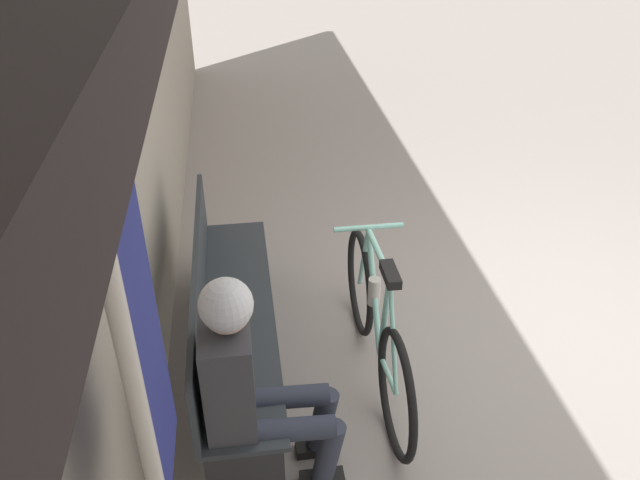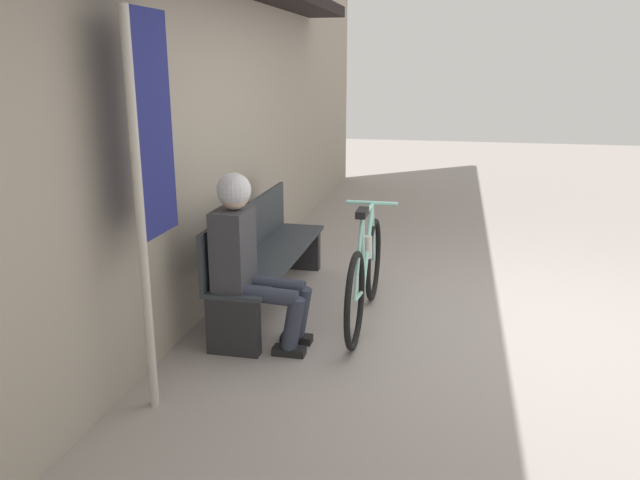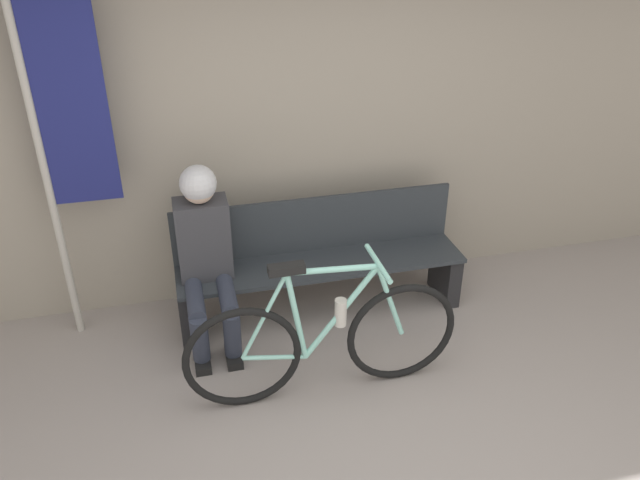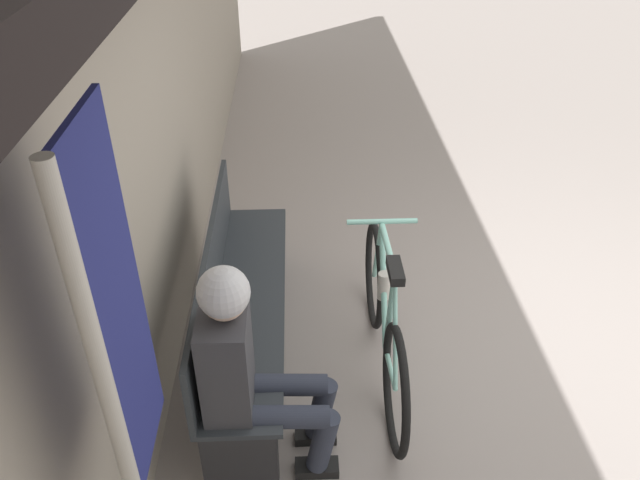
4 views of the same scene
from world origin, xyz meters
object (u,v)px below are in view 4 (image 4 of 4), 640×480
Objects in this scene: park_bench_near at (238,301)px; person_seated at (248,361)px; bicycle at (384,321)px; banner_pole at (124,373)px.

person_seated reaches higher than park_bench_near.
bicycle is 1.35× the size of person_seated.
bicycle is at bearing -36.53° from banner_pole.
person_seated is at bearing 129.72° from bicycle.
person_seated is 1.06m from banner_pole.
bicycle is at bearing -50.28° from person_seated.
park_bench_near is 1.64× the size of person_seated.
banner_pole is at bearing 174.06° from park_bench_near.
bicycle reaches higher than park_bench_near.
banner_pole reaches higher than bicycle.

